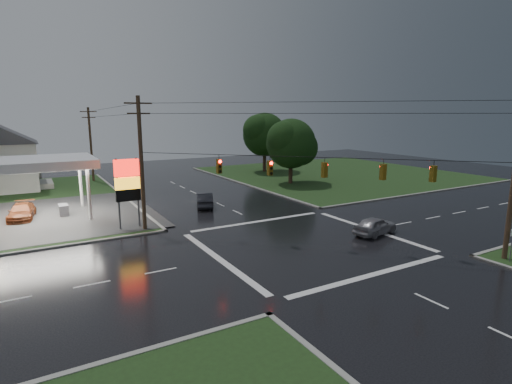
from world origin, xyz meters
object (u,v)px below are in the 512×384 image
utility_pole_n (91,143)px  tree_ne_far (265,135)px  pylon_sign (127,182)px  tree_ne_near (292,144)px  utility_pole_nw (141,162)px  car_pump (22,212)px  car_crossing (375,225)px  car_north (205,200)px

utility_pole_n → tree_ne_far: (26.65, -4.01, 0.71)m
pylon_sign → tree_ne_near: bearing=25.0°
utility_pole_n → tree_ne_near: utility_pole_n is taller
pylon_sign → utility_pole_nw: 2.22m
pylon_sign → car_pump: size_ratio=1.21×
pylon_sign → car_crossing: size_ratio=1.41×
utility_pole_nw → tree_ne_near: 26.74m
pylon_sign → tree_ne_near: (24.64, 11.49, 1.55)m
utility_pole_nw → tree_ne_near: (23.64, 12.49, -0.16)m
utility_pole_n → tree_ne_near: bearing=-34.1°
utility_pole_nw → tree_ne_near: bearing=27.9°
car_crossing → car_pump: size_ratio=0.86×
tree_ne_far → car_pump: bearing=-156.6°
utility_pole_n → car_crossing: 42.39m
tree_ne_near → car_crossing: size_ratio=2.10×
utility_pole_n → car_pump: size_ratio=2.12×
utility_pole_nw → tree_ne_far: utility_pole_nw is taller
utility_pole_nw → utility_pole_n: utility_pole_nw is taller
tree_ne_far → tree_ne_near: bearing=-104.1°
utility_pole_n → car_crossing: (15.79, -39.05, -4.74)m
utility_pole_nw → car_north: 10.56m
utility_pole_n → car_north: 24.83m
utility_pole_n → car_pump: (-8.95, -19.43, -4.75)m
tree_ne_near → tree_ne_far: bearing=75.9°
tree_ne_near → utility_pole_nw: bearing=-152.1°
car_crossing → car_north: bearing=15.8°
utility_pole_nw → car_north: utility_pole_nw is taller
tree_ne_far → car_pump: (-35.60, -15.42, -5.46)m
utility_pole_nw → utility_pole_n: 28.50m
pylon_sign → utility_pole_nw: (1.00, -1.00, 1.71)m
tree_ne_near → car_north: bearing=-155.9°
tree_ne_far → car_crossing: 37.09m
utility_pole_nw → tree_ne_far: size_ratio=1.12×
utility_pole_nw → car_crossing: 19.63m
utility_pole_nw → pylon_sign: bearing=135.0°
utility_pole_nw → car_pump: 13.69m
utility_pole_nw → car_pump: size_ratio=2.23×
car_crossing → tree_ne_near: bearing=-30.1°
pylon_sign → car_pump: pylon_sign is taller
utility_pole_n → car_crossing: utility_pole_n is taller
tree_ne_far → pylon_sign: bearing=-139.6°
tree_ne_near → car_north: tree_ne_near is taller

